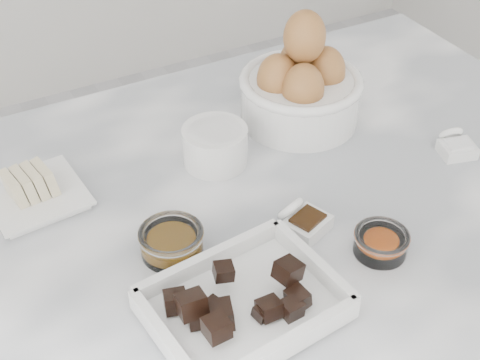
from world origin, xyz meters
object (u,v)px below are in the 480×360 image
object	(u,v)px
egg_bowl	(301,86)
zest_bowl	(381,242)
chocolate_dish	(244,300)
butter_plate	(33,191)
sugar_ramekin	(215,144)
honey_bowl	(171,241)
vanilla_spoon	(303,220)
salt_spoon	(456,145)

from	to	relation	value
egg_bowl	zest_bowl	distance (m)	0.32
chocolate_dish	butter_plate	xyz separation A→B (m)	(-0.16, 0.31, -0.00)
sugar_ramekin	honey_bowl	size ratio (longest dim) A/B	1.15
chocolate_dish	butter_plate	world-z (taller)	chocolate_dish
vanilla_spoon	chocolate_dish	bearing A→B (deg)	-146.69
salt_spoon	sugar_ramekin	bearing A→B (deg)	155.49
butter_plate	salt_spoon	xyz separation A→B (m)	(0.59, -0.19, -0.01)
butter_plate	honey_bowl	size ratio (longest dim) A/B	1.64
vanilla_spoon	salt_spoon	size ratio (longest dim) A/B	1.14
egg_bowl	salt_spoon	world-z (taller)	egg_bowl
zest_bowl	vanilla_spoon	bearing A→B (deg)	127.48
chocolate_dish	vanilla_spoon	world-z (taller)	chocolate_dish
sugar_ramekin	salt_spoon	xyz separation A→B (m)	(0.33, -0.15, -0.02)
sugar_ramekin	honey_bowl	bearing A→B (deg)	-132.80
egg_bowl	salt_spoon	bearing A→B (deg)	-49.56
sugar_ramekin	butter_plate	bearing A→B (deg)	172.09
egg_bowl	honey_bowl	world-z (taller)	egg_bowl
sugar_ramekin	salt_spoon	size ratio (longest dim) A/B	1.36
honey_bowl	vanilla_spoon	bearing A→B (deg)	-13.60
honey_bowl	chocolate_dish	bearing A→B (deg)	-75.70
chocolate_dish	sugar_ramekin	bearing A→B (deg)	69.97
honey_bowl	butter_plate	bearing A→B (deg)	125.31
butter_plate	zest_bowl	world-z (taller)	butter_plate
zest_bowl	vanilla_spoon	size ratio (longest dim) A/B	0.88
honey_bowl	zest_bowl	distance (m)	0.26
zest_bowl	salt_spoon	bearing A→B (deg)	26.90
zest_bowl	salt_spoon	xyz separation A→B (m)	(0.23, 0.12, -0.00)
vanilla_spoon	zest_bowl	bearing A→B (deg)	-52.52
chocolate_dish	vanilla_spoon	xyz separation A→B (m)	(0.14, 0.09, -0.01)
zest_bowl	salt_spoon	size ratio (longest dim) A/B	1.01
chocolate_dish	egg_bowl	distance (m)	0.41
egg_bowl	sugar_ramekin	bearing A→B (deg)	-167.47
zest_bowl	vanilla_spoon	world-z (taller)	vanilla_spoon
honey_bowl	salt_spoon	distance (m)	0.46
chocolate_dish	vanilla_spoon	size ratio (longest dim) A/B	2.86
sugar_ramekin	vanilla_spoon	distance (m)	0.19
chocolate_dish	egg_bowl	world-z (taller)	egg_bowl
chocolate_dish	sugar_ramekin	xyz separation A→B (m)	(0.10, 0.27, 0.01)
chocolate_dish	zest_bowl	world-z (taller)	chocolate_dish
butter_plate	egg_bowl	xyz separation A→B (m)	(0.43, 0.00, 0.04)
butter_plate	zest_bowl	distance (m)	0.47
vanilla_spoon	sugar_ramekin	bearing A→B (deg)	101.06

